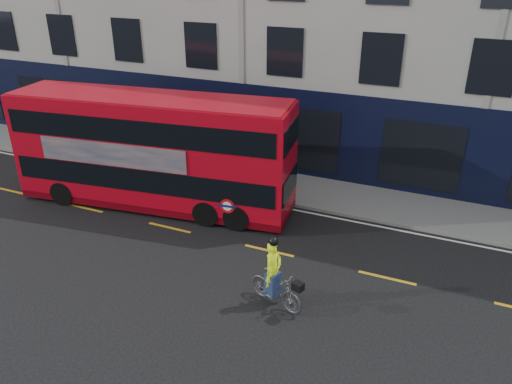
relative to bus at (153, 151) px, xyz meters
The scene contains 7 objects.
ground 4.08m from the bus, 63.46° to the right, with size 120.00×120.00×0.00m, color black.
pavement 4.39m from the bus, 66.48° to the left, with size 60.00×3.00×0.12m, color slate.
kerb 3.33m from the bus, 52.54° to the left, with size 60.00×0.12×0.13m, color slate.
road_edge_line 3.20m from the bus, 47.90° to the left, with size 58.00×0.10×0.01m, color silver.
lane_dashes 3.13m from the bus, 45.28° to the right, with size 58.00×0.12×0.01m, color gold, non-canonical shape.
bus is the anchor object (origin of this frame).
cyclist 8.07m from the bus, 31.55° to the right, with size 1.94×1.11×2.23m.
Camera 1 is at (9.39, -12.03, 9.20)m, focal length 35.00 mm.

